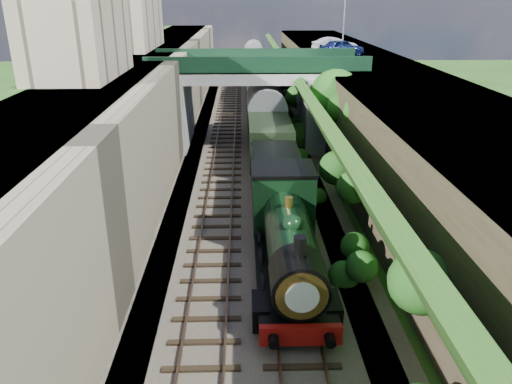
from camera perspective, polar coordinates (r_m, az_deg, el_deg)
name	(u,v)px	position (r m, az deg, el deg)	size (l,w,h in m)	color
ground	(262,336)	(18.33, 0.72, -16.12)	(160.00, 160.00, 0.00)	#1E4714
trackbed	(251,160)	(36.25, -0.53, 3.71)	(10.00, 90.00, 0.20)	#473F38
retaining_wall	(173,114)	(35.68, -9.52, 8.79)	(1.00, 90.00, 7.00)	#756B56
street_plateau_left	(122,114)	(36.33, -15.05, 8.57)	(6.00, 90.00, 7.00)	#262628
street_plateau_right	(385,118)	(36.85, 14.55, 8.20)	(8.00, 90.00, 6.25)	#262628
embankment_slope	(323,125)	(35.50, 7.66, 7.64)	(4.78, 90.00, 6.54)	#1E4714
track_left	(224,158)	(36.22, -3.70, 3.89)	(2.50, 90.00, 0.20)	black
track_right	(268,158)	(36.24, 1.37, 3.94)	(2.50, 90.00, 0.20)	black
road_bridge	(262,95)	(39.18, 0.74, 11.06)	(16.00, 6.40, 7.25)	gray
building_far	(123,11)	(45.60, -14.96, 19.36)	(5.00, 10.00, 6.00)	gray
building_near	(78,39)	(29.93, -19.64, 16.15)	(4.00, 8.00, 4.00)	gray
tree	(337,97)	(35.54, 9.20, 10.64)	(3.60, 3.80, 6.60)	black
lamppost	(345,15)	(47.32, 10.12, 19.25)	(0.87, 0.15, 6.00)	gray
car_blue	(342,47)	(46.28, 9.78, 15.96)	(1.63, 4.06, 1.38)	#111D4D
car_silver	(335,45)	(48.86, 8.99, 16.27)	(1.43, 4.10, 1.35)	#B6B7BB
locomotive	(288,240)	(20.54, 3.69, -5.44)	(3.10, 10.23, 3.83)	black
tender	(276,183)	(27.38, 2.33, 1.04)	(2.70, 6.00, 3.05)	black
coach_front	(266,121)	(39.31, 1.12, 8.07)	(2.90, 18.00, 3.70)	black
coach_middle	(258,82)	(57.74, 0.25, 12.42)	(2.90, 18.00, 3.70)	black
coach_rear	(254,62)	(76.36, -0.21, 14.65)	(2.90, 18.00, 3.70)	black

